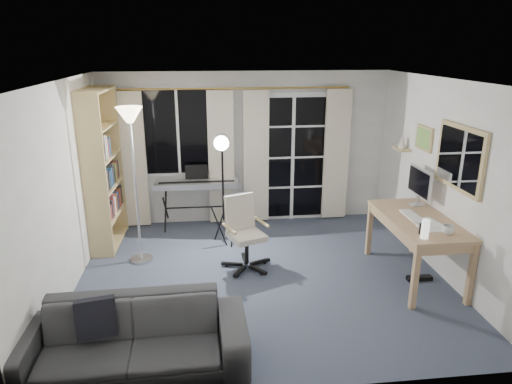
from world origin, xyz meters
TOP-DOWN VIEW (x-y plane):
  - floor at (0.00, 0.00)m, footprint 4.50×4.00m
  - window at (-1.05, 1.97)m, footprint 1.20×0.08m
  - french_door at (0.75, 1.97)m, footprint 1.32×0.09m
  - curtains at (-0.14, 1.88)m, footprint 3.60×0.07m
  - bookshelf at (-2.13, 1.27)m, footprint 0.39×1.05m
  - torchiere_lamp at (-1.55, 0.64)m, footprint 0.36×0.36m
  - keyboard_piano at (-0.79, 1.70)m, footprint 1.30×0.63m
  - studio_light at (-0.42, 0.99)m, footprint 0.32×0.33m
  - office_chair at (-0.20, 0.35)m, footprint 0.66×0.64m
  - desk at (1.88, -0.22)m, footprint 0.74×1.47m
  - monitor at (2.08, 0.23)m, footprint 0.19×0.56m
  - desk_clutter at (1.81, -0.45)m, footprint 0.46×0.89m
  - mug at (1.98, -0.72)m, footprint 0.13×0.10m
  - wall_mirror at (2.22, -0.35)m, footprint 0.04×0.94m
  - framed_print at (2.23, 0.55)m, footprint 0.03×0.42m
  - wall_shelf at (2.16, 1.05)m, footprint 0.16×0.30m
  - sofa at (-1.36, -1.55)m, footprint 2.07×0.65m

SIDE VIEW (x-z plane):
  - floor at x=0.00m, z-range -0.02..0.00m
  - sofa at x=-1.36m, z-range 0.00..0.80m
  - office_chair at x=-0.20m, z-range 0.08..1.03m
  - desk_clutter at x=1.81m, z-range 0.12..1.11m
  - desk at x=1.88m, z-range 0.30..1.08m
  - keyboard_piano at x=-0.79m, z-range 0.24..1.18m
  - mug at x=1.98m, z-range 0.78..0.91m
  - french_door at x=0.75m, z-range -0.03..2.08m
  - bookshelf at x=-2.13m, z-range -0.06..2.17m
  - monitor at x=2.08m, z-range 0.84..1.33m
  - curtains at x=-0.14m, z-range 0.03..2.16m
  - studio_light at x=-0.42m, z-range 0.50..2.17m
  - wall_shelf at x=2.16m, z-range 1.32..1.50m
  - window at x=-1.05m, z-range 0.80..2.20m
  - wall_mirror at x=2.22m, z-range 1.18..1.92m
  - framed_print at x=2.23m, z-range 1.44..1.76m
  - torchiere_lamp at x=-1.55m, z-range 0.63..2.68m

